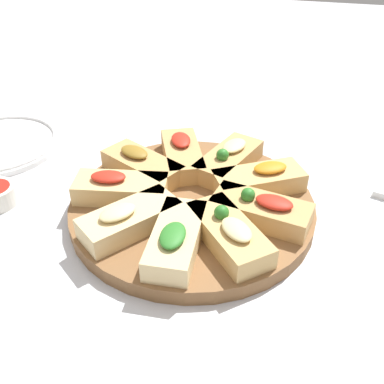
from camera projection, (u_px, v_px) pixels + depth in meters
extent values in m
plane|color=silver|center=(192.00, 212.00, 0.70)|extent=(3.00, 3.00, 0.00)
cylinder|color=brown|center=(192.00, 206.00, 0.69)|extent=(0.37, 0.37, 0.02)
cube|color=tan|center=(229.00, 234.00, 0.59)|extent=(0.14, 0.14, 0.03)
ellipsoid|color=beige|center=(237.00, 229.00, 0.57)|extent=(0.06, 0.06, 0.01)
sphere|color=#2D7A28|center=(222.00, 212.00, 0.60)|extent=(0.02, 0.02, 0.02)
cube|color=tan|center=(261.00, 211.00, 0.64)|extent=(0.08, 0.15, 0.03)
ellipsoid|color=red|center=(274.00, 202.00, 0.62)|extent=(0.04, 0.06, 0.01)
sphere|color=#2D7A28|center=(248.00, 195.00, 0.63)|extent=(0.02, 0.02, 0.02)
cube|color=tan|center=(259.00, 181.00, 0.70)|extent=(0.12, 0.15, 0.03)
ellipsoid|color=orange|center=(270.00, 168.00, 0.69)|extent=(0.05, 0.06, 0.01)
cube|color=tan|center=(228.00, 161.00, 0.75)|extent=(0.15, 0.10, 0.03)
ellipsoid|color=beige|center=(234.00, 146.00, 0.75)|extent=(0.06, 0.05, 0.01)
sphere|color=#2D7A28|center=(223.00, 155.00, 0.72)|extent=(0.02, 0.02, 0.02)
cube|color=tan|center=(182.00, 156.00, 0.76)|extent=(0.15, 0.11, 0.03)
ellipsoid|color=red|center=(181.00, 140.00, 0.76)|extent=(0.06, 0.05, 0.01)
cube|color=tan|center=(142.00, 167.00, 0.73)|extent=(0.12, 0.15, 0.03)
ellipsoid|color=olive|center=(134.00, 152.00, 0.73)|extent=(0.05, 0.06, 0.01)
cube|color=#DBB775|center=(121.00, 189.00, 0.68)|extent=(0.08, 0.15, 0.03)
ellipsoid|color=red|center=(108.00, 177.00, 0.67)|extent=(0.04, 0.06, 0.01)
cube|color=#E5C689|center=(130.00, 220.00, 0.62)|extent=(0.15, 0.13, 0.03)
ellipsoid|color=beige|center=(118.00, 212.00, 0.60)|extent=(0.06, 0.06, 0.01)
cube|color=#E5C689|center=(176.00, 239.00, 0.59)|extent=(0.14, 0.07, 0.03)
ellipsoid|color=#2D7A28|center=(173.00, 235.00, 0.56)|extent=(0.05, 0.04, 0.01)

